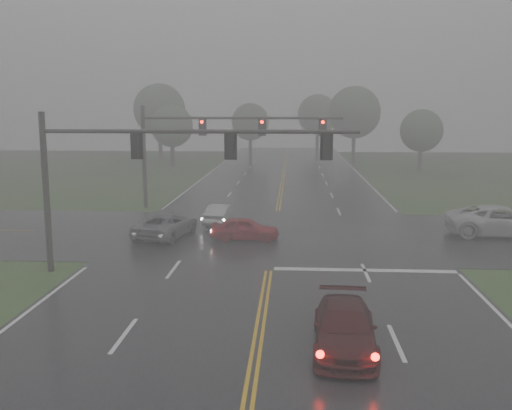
# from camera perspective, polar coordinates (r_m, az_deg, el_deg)

# --- Properties ---
(main_road) EXTENTS (18.00, 160.00, 0.02)m
(main_road) POSITION_cam_1_polar(r_m,az_deg,el_deg) (32.62, 1.72, -3.71)
(main_road) COLOR black
(main_road) RESTS_ON ground
(cross_street) EXTENTS (120.00, 14.00, 0.02)m
(cross_street) POSITION_cam_1_polar(r_m,az_deg,el_deg) (34.57, 1.84, -2.95)
(cross_street) COLOR black
(cross_street) RESTS_ON ground
(stop_bar) EXTENTS (8.50, 0.50, 0.01)m
(stop_bar) POSITION_cam_1_polar(r_m,az_deg,el_deg) (27.40, 10.81, -6.48)
(stop_bar) COLOR silver
(stop_bar) RESTS_ON ground
(sedan_maroon) EXTENTS (2.18, 4.86, 1.38)m
(sedan_maroon) POSITION_cam_1_polar(r_m,az_deg,el_deg) (18.78, 8.79, -14.07)
(sedan_maroon) COLOR #3A0A0C
(sedan_maroon) RESTS_ON ground
(sedan_red) EXTENTS (3.98, 1.69, 1.34)m
(sedan_red) POSITION_cam_1_polar(r_m,az_deg,el_deg) (33.00, -1.10, -3.55)
(sedan_red) COLOR #A10E17
(sedan_red) RESTS_ON ground
(sedan_silver) EXTENTS (2.14, 4.25, 1.34)m
(sedan_silver) POSITION_cam_1_polar(r_m,az_deg,el_deg) (37.65, -3.38, -1.92)
(sedan_silver) COLOR #A4A7AB
(sedan_silver) RESTS_ON ground
(car_grey) EXTENTS (3.43, 5.65, 1.47)m
(car_grey) POSITION_cam_1_polar(r_m,az_deg,el_deg) (34.18, -8.94, -3.21)
(car_grey) COLOR slate
(car_grey) RESTS_ON ground
(pickup_white) EXTENTS (6.65, 3.38, 1.80)m
(pickup_white) POSITION_cam_1_polar(r_m,az_deg,el_deg) (37.12, 23.34, -2.87)
(pickup_white) COLOR silver
(pickup_white) RESTS_ON ground
(signal_gantry_near) EXTENTS (14.32, 0.32, 7.39)m
(signal_gantry_near) POSITION_cam_1_polar(r_m,az_deg,el_deg) (26.17, -11.43, 4.40)
(signal_gantry_near) COLOR black
(signal_gantry_near) RESTS_ON ground
(signal_gantry_far) EXTENTS (15.08, 0.39, 7.75)m
(signal_gantry_far) POSITION_cam_1_polar(r_m,az_deg,el_deg) (43.10, -5.06, 6.87)
(signal_gantry_far) COLOR black
(signal_gantry_far) RESTS_ON ground
(tree_nw_a) EXTENTS (5.48, 5.48, 8.04)m
(tree_nw_a) POSITION_cam_1_polar(r_m,az_deg,el_deg) (75.53, -8.41, 7.80)
(tree_nw_a) COLOR #352922
(tree_nw_a) RESTS_ON ground
(tree_ne_a) EXTENTS (7.26, 7.26, 10.67)m
(tree_ne_a) POSITION_cam_1_polar(r_m,az_deg,el_deg) (81.56, 9.82, 9.11)
(tree_ne_a) COLOR #352922
(tree_ne_a) RESTS_ON ground
(tree_n_mid) EXTENTS (5.74, 5.74, 8.43)m
(tree_n_mid) POSITION_cam_1_polar(r_m,az_deg,el_deg) (88.59, -0.58, 8.31)
(tree_n_mid) COLOR #352922
(tree_n_mid) RESTS_ON ground
(tree_e_near) EXTENTS (5.10, 5.10, 7.49)m
(tree_e_near) POSITION_cam_1_polar(r_m,az_deg,el_deg) (71.91, 16.21, 7.15)
(tree_e_near) COLOR #352922
(tree_e_near) RESTS_ON ground
(tree_nw_b) EXTENTS (7.65, 7.65, 11.24)m
(tree_nw_b) POSITION_cam_1_polar(r_m,az_deg,el_deg) (86.59, -9.63, 9.38)
(tree_nw_b) COLOR #352922
(tree_nw_b) RESTS_ON ground
(tree_n_far) EXTENTS (6.80, 6.80, 9.99)m
(tree_n_far) POSITION_cam_1_polar(r_m,az_deg,el_deg) (98.37, 6.19, 8.99)
(tree_n_far) COLOR #352922
(tree_n_far) RESTS_ON ground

